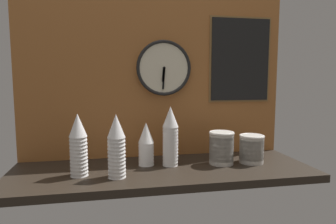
% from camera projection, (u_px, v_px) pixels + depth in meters
% --- Properties ---
extents(ground_plane, '(1.60, 0.56, 0.04)m').
position_uv_depth(ground_plane, '(163.00, 171.00, 1.62)').
color(ground_plane, black).
extents(wall_tiled_back, '(1.60, 0.03, 1.05)m').
position_uv_depth(wall_tiled_back, '(155.00, 71.00, 1.81)').
color(wall_tiled_back, '#A3602D').
rests_on(wall_tiled_back, ground_plane).
extents(cup_stack_left, '(0.09, 0.09, 0.31)m').
position_uv_depth(cup_stack_left, '(78.00, 145.00, 1.46)').
color(cup_stack_left, white).
rests_on(cup_stack_left, ground_plane).
extents(cup_stack_center, '(0.09, 0.09, 0.24)m').
position_uv_depth(cup_stack_center, '(146.00, 144.00, 1.65)').
color(cup_stack_center, white).
rests_on(cup_stack_center, ground_plane).
extents(cup_stack_center_left, '(0.09, 0.09, 0.31)m').
position_uv_depth(cup_stack_center_left, '(116.00, 146.00, 1.44)').
color(cup_stack_center_left, white).
rests_on(cup_stack_center_left, ground_plane).
extents(cup_stack_center_right, '(0.09, 0.09, 0.33)m').
position_uv_depth(cup_stack_center_right, '(170.00, 136.00, 1.64)').
color(cup_stack_center_right, white).
rests_on(cup_stack_center_right, ground_plane).
extents(bowl_stack_far_right, '(0.14, 0.14, 0.16)m').
position_uv_depth(bowl_stack_far_right, '(251.00, 148.00, 1.70)').
color(bowl_stack_far_right, beige).
rests_on(bowl_stack_far_right, ground_plane).
extents(bowl_stack_right, '(0.14, 0.14, 0.18)m').
position_uv_depth(bowl_stack_right, '(221.00, 147.00, 1.68)').
color(bowl_stack_right, beige).
rests_on(bowl_stack_right, ground_plane).
extents(wall_clock, '(0.33, 0.03, 0.33)m').
position_uv_depth(wall_clock, '(164.00, 68.00, 1.79)').
color(wall_clock, beige).
extents(menu_board, '(0.40, 0.01, 0.53)m').
position_uv_depth(menu_board, '(240.00, 60.00, 1.88)').
color(menu_board, olive).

